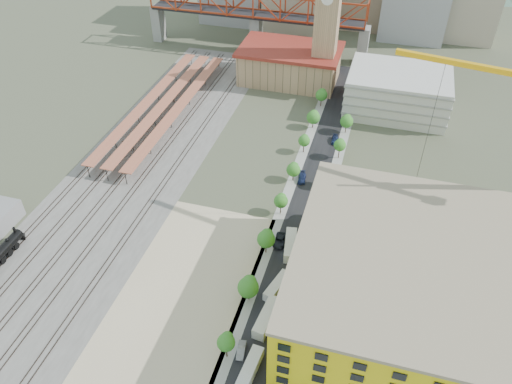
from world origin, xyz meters
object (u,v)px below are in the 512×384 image
(construction_building, at_px, (401,285))
(site_trailer_d, at_px, (290,245))
(clock_tower, at_px, (328,11))
(site_trailer_c, at_px, (277,286))
(site_trailer_b, at_px, (267,318))
(site_trailer_a, at_px, (250,369))

(construction_building, xyz_separation_m, site_trailer_d, (-26.00, 12.71, -8.03))
(construction_building, bearing_deg, clock_tower, 108.78)
(site_trailer_c, bearing_deg, clock_tower, 111.13)
(construction_building, relative_size, site_trailer_b, 4.96)
(site_trailer_a, bearing_deg, site_trailer_c, 95.41)
(construction_building, distance_m, site_trailer_c, 27.27)
(site_trailer_a, bearing_deg, site_trailer_b, 95.41)
(construction_building, relative_size, site_trailer_a, 5.49)
(site_trailer_a, relative_size, site_trailer_c, 1.06)
(construction_building, xyz_separation_m, site_trailer_b, (-26.00, -9.71, -8.01))
(clock_tower, xyz_separation_m, site_trailer_a, (8.00, -122.07, -27.44))
(clock_tower, height_order, construction_building, clock_tower)
(clock_tower, xyz_separation_m, construction_building, (34.00, -99.99, -19.29))
(site_trailer_a, distance_m, site_trailer_b, 12.37)
(clock_tower, height_order, site_trailer_b, clock_tower)
(site_trailer_c, bearing_deg, site_trailer_b, -73.41)
(site_trailer_d, bearing_deg, clock_tower, 86.23)
(clock_tower, height_order, site_trailer_d, clock_tower)
(site_trailer_a, relative_size, site_trailer_d, 0.92)
(clock_tower, distance_m, site_trailer_b, 113.34)
(site_trailer_b, height_order, site_trailer_d, site_trailer_b)
(clock_tower, xyz_separation_m, site_trailer_d, (8.00, -87.29, -27.32))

